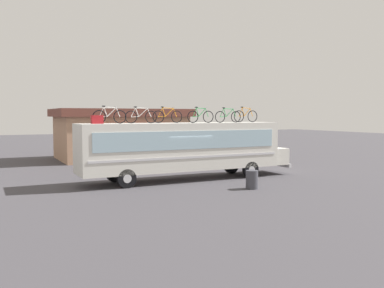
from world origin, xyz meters
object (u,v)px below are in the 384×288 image
object	(u,v)px
rooftop_bicycle_6	(246,116)
rooftop_bicycle_5	(228,116)
rooftop_bicycle_1	(110,116)
rooftop_bicycle_3	(168,116)
rooftop_bicycle_2	(141,116)
luggage_bag_1	(97,119)
trash_bin	(252,180)
bus	(185,147)
rooftop_bicycle_4	(201,116)

from	to	relation	value
rooftop_bicycle_6	rooftop_bicycle_5	bearing A→B (deg)	-159.04
rooftop_bicycle_1	rooftop_bicycle_3	bearing A→B (deg)	6.85
rooftop_bicycle_2	rooftop_bicycle_3	bearing A→B (deg)	10.62
rooftop_bicycle_1	luggage_bag_1	bearing A→B (deg)	177.46
rooftop_bicycle_1	trash_bin	world-z (taller)	rooftop_bicycle_1
rooftop_bicycle_2	trash_bin	world-z (taller)	rooftop_bicycle_2
luggage_bag_1	rooftop_bicycle_2	size ratio (longest dim) A/B	0.32
rooftop_bicycle_1	rooftop_bicycle_6	size ratio (longest dim) A/B	1.03
bus	rooftop_bicycle_5	distance (m)	3.09
rooftop_bicycle_5	trash_bin	bearing A→B (deg)	-103.56
luggage_bag_1	rooftop_bicycle_2	world-z (taller)	rooftop_bicycle_2
rooftop_bicycle_1	trash_bin	size ratio (longest dim) A/B	1.93
trash_bin	rooftop_bicycle_1	bearing A→B (deg)	146.83
rooftop_bicycle_2	rooftop_bicycle_6	size ratio (longest dim) A/B	1.05
rooftop_bicycle_4	trash_bin	xyz separation A→B (m)	(0.87, -3.71, -3.08)
rooftop_bicycle_2	rooftop_bicycle_1	bearing A→B (deg)	-176.84
rooftop_bicycle_3	rooftop_bicycle_4	xyz separation A→B (m)	(1.74, -0.57, -0.00)
bus	trash_bin	bearing A→B (deg)	-67.28
rooftop_bicycle_3	trash_bin	distance (m)	5.89
rooftop_bicycle_6	trash_bin	size ratio (longest dim) A/B	1.86
rooftop_bicycle_3	rooftop_bicycle_4	distance (m)	1.83
rooftop_bicycle_3	rooftop_bicycle_4	bearing A→B (deg)	-18.24
luggage_bag_1	rooftop_bicycle_6	xyz separation A→B (m)	(9.10, 0.40, 0.18)
trash_bin	rooftop_bicycle_2	bearing A→B (deg)	136.84
luggage_bag_1	rooftop_bicycle_4	distance (m)	5.71
luggage_bag_1	trash_bin	size ratio (longest dim) A/B	0.62
rooftop_bicycle_2	rooftop_bicycle_3	distance (m)	1.66
bus	rooftop_bicycle_2	bearing A→B (deg)	-179.28
rooftop_bicycle_2	trash_bin	xyz separation A→B (m)	(4.24, -3.98, -3.08)
rooftop_bicycle_5	rooftop_bicycle_6	distance (m)	1.76
rooftop_bicycle_4	luggage_bag_1	bearing A→B (deg)	177.99
rooftop_bicycle_3	rooftop_bicycle_5	distance (m)	3.55
rooftop_bicycle_2	rooftop_bicycle_3	world-z (taller)	rooftop_bicycle_3
rooftop_bicycle_2	rooftop_bicycle_6	world-z (taller)	rooftop_bicycle_6
bus	rooftop_bicycle_3	world-z (taller)	rooftop_bicycle_3
luggage_bag_1	trash_bin	bearing A→B (deg)	-30.78
rooftop_bicycle_4	rooftop_bicycle_3	bearing A→B (deg)	161.76
rooftop_bicycle_3	rooftop_bicycle_5	size ratio (longest dim) A/B	1.03
bus	rooftop_bicycle_1	world-z (taller)	rooftop_bicycle_1
rooftop_bicycle_5	trash_bin	world-z (taller)	rooftop_bicycle_5
bus	rooftop_bicycle_1	distance (m)	4.59
rooftop_bicycle_4	rooftop_bicycle_5	bearing A→B (deg)	-1.15
bus	rooftop_bicycle_4	bearing A→B (deg)	-20.16
bus	rooftop_bicycle_1	xyz separation A→B (m)	(-4.26, -0.13, 1.70)
trash_bin	rooftop_bicycle_3	bearing A→B (deg)	121.31
rooftop_bicycle_1	trash_bin	distance (m)	7.74
luggage_bag_1	rooftop_bicycle_1	xyz separation A→B (m)	(0.63, -0.03, 0.17)
rooftop_bicycle_5	luggage_bag_1	bearing A→B (deg)	178.19
rooftop_bicycle_2	rooftop_bicycle_4	bearing A→B (deg)	-4.51
rooftop_bicycle_5	rooftop_bicycle_3	bearing A→B (deg)	170.12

